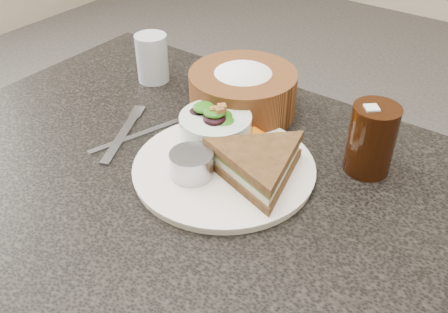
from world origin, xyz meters
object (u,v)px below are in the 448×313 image
Objects in this scene: salad_bowl at (215,124)px; cola_glass at (372,136)px; sandwich at (258,164)px; dinner_plate at (224,168)px; bread_basket at (243,86)px; dressing_ramekin at (192,164)px; water_glass at (152,58)px.

cola_glass reaches higher than salad_bowl.
sandwich is 1.54× the size of salad_bowl.
salad_bowl is (-0.11, 0.04, 0.01)m from sandwich.
bread_basket is (-0.08, 0.17, 0.05)m from dinner_plate.
salad_bowl is 0.10m from dressing_ramekin.
sandwich is 0.12m from salad_bowl.
salad_bowl is at bearing -157.37° from cola_glass.
cola_glass is (0.26, -0.03, 0.01)m from bread_basket.
cola_glass is at bearing 22.63° from salad_bowl.
cola_glass reaches higher than sandwich.
dinner_plate is at bearing -41.76° from salad_bowl.
dinner_plate is 0.36m from water_glass.
dressing_ramekin is 0.23m from bread_basket.
sandwich is 0.40m from water_glass.
sandwich is at bearing -23.77° from water_glass.
cola_glass is (0.18, 0.14, 0.06)m from dinner_plate.
bread_basket is at bearing 115.58° from dinner_plate.
salad_bowl is (-0.05, 0.05, 0.04)m from dinner_plate.
cola_glass is (0.12, 0.14, 0.03)m from sandwich.
water_glass reaches higher than dressing_ramekin.
bread_basket is 1.57× the size of cola_glass.
water_glass is at bearing 151.36° from dinner_plate.
dressing_ramekin is (-0.09, -0.06, -0.00)m from sandwich.
salad_bowl reaches higher than dressing_ramekin.
bread_basket is (-0.06, 0.22, 0.02)m from dressing_ramekin.
dinner_plate is 0.07m from sandwich.
bread_basket is at bearing 103.67° from salad_bowl.
salad_bowl is at bearing 177.54° from sandwich.
sandwich reaches higher than dinner_plate.
salad_bowl reaches higher than sandwich.
salad_bowl is 1.22× the size of water_glass.
dressing_ramekin is 0.34× the size of bread_basket.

